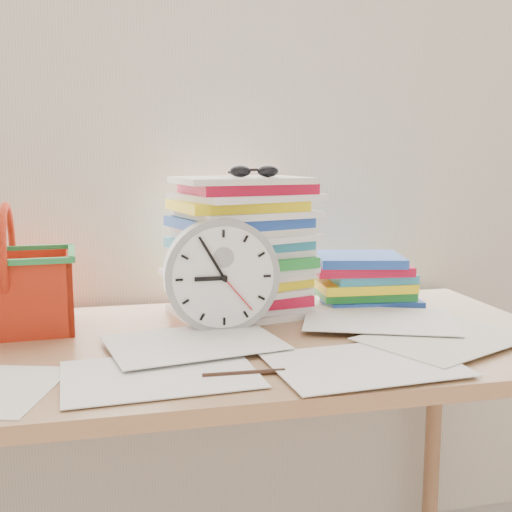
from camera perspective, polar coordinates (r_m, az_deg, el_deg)
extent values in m
cube|color=silver|center=(1.68, -5.53, 16.73)|extent=(4.00, 0.04, 2.70)
cube|color=silver|center=(1.65, -5.41, 15.11)|extent=(2.40, 0.01, 2.50)
cube|color=#9F734A|center=(1.33, -2.76, -8.01)|extent=(1.40, 0.70, 0.03)
cylinder|color=#9F734A|center=(1.94, 15.49, -14.54)|extent=(0.04, 0.04, 0.72)
cylinder|color=#969696|center=(1.35, -3.09, -1.74)|extent=(0.24, 0.05, 0.24)
cylinder|color=black|center=(1.11, -1.08, -10.39)|extent=(0.14, 0.02, 0.01)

